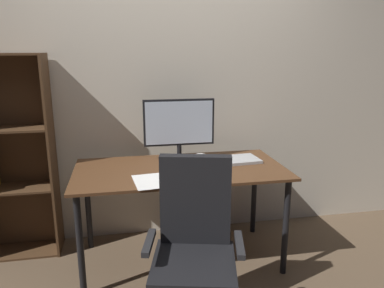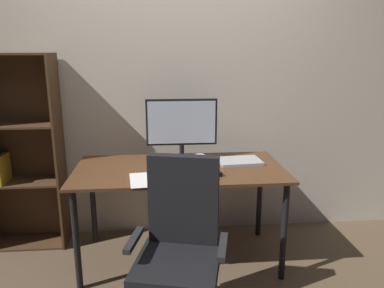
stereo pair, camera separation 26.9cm
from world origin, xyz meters
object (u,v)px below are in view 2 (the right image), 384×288
object	(u,v)px
mouse	(216,173)
laptop	(239,161)
coffee_mug	(200,161)
office_chair	(180,258)
monitor	(182,125)
desk	(180,178)
bookshelf	(20,155)
keyboard	(180,175)

from	to	relation	value
mouse	laptop	size ratio (longest dim) A/B	0.30
coffee_mug	laptop	distance (m)	0.33
office_chair	laptop	bearing A→B (deg)	72.31
monitor	mouse	size ratio (longest dim) A/B	5.73
mouse	laptop	bearing A→B (deg)	35.60
desk	mouse	xyz separation A→B (m)	(0.24, -0.19, 0.10)
mouse	laptop	world-z (taller)	mouse
monitor	coffee_mug	xyz separation A→B (m)	(0.12, -0.25, -0.22)
desk	coffee_mug	bearing A→B (deg)	-3.42
mouse	coffee_mug	distance (m)	0.20
desk	bookshelf	distance (m)	1.31
mouse	coffee_mug	xyz separation A→B (m)	(-0.09, 0.18, 0.03)
desk	keyboard	distance (m)	0.20
desk	monitor	distance (m)	0.42
keyboard	coffee_mug	world-z (taller)	coffee_mug
desk	keyboard	world-z (taller)	keyboard
laptop	bookshelf	distance (m)	1.74
laptop	bookshelf	world-z (taller)	bookshelf
keyboard	mouse	size ratio (longest dim) A/B	3.02
coffee_mug	office_chair	xyz separation A→B (m)	(-0.19, -0.74, -0.33)
mouse	office_chair	bearing A→B (deg)	-131.80
mouse	office_chair	distance (m)	0.69
desk	mouse	bearing A→B (deg)	-37.91
coffee_mug	keyboard	bearing A→B (deg)	-132.02
monitor	bookshelf	world-z (taller)	bookshelf
keyboard	desk	bearing A→B (deg)	89.58
monitor	coffee_mug	distance (m)	0.35
desk	bookshelf	xyz separation A→B (m)	(-1.25, 0.37, 0.10)
bookshelf	keyboard	bearing A→B (deg)	-24.05
desk	monitor	size ratio (longest dim) A/B	2.76
office_chair	keyboard	bearing A→B (deg)	100.00
desk	keyboard	bearing A→B (deg)	-92.45
desk	monitor	xyz separation A→B (m)	(0.03, 0.24, 0.35)
monitor	keyboard	size ratio (longest dim) A/B	1.90
monitor	laptop	bearing A→B (deg)	-19.14
mouse	bookshelf	world-z (taller)	bookshelf
desk	monitor	world-z (taller)	monitor
bookshelf	laptop	bearing A→B (deg)	-9.49
desk	keyboard	xyz separation A→B (m)	(-0.01, -0.18, 0.09)
keyboard	coffee_mug	bearing A→B (deg)	50.01
laptop	bookshelf	size ratio (longest dim) A/B	0.21
laptop	office_chair	world-z (taller)	office_chair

